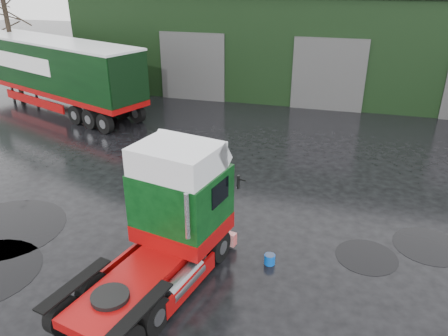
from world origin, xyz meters
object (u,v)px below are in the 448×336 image
(warehouse, at_px, (336,38))
(tree_left, at_px, (8,26))
(tree_back_a, at_px, (251,0))
(tree_back_b, at_px, (443,17))
(hero_tractor, at_px, (145,232))
(wash_bucket, at_px, (270,259))
(trailer_left, at_px, (55,75))

(warehouse, height_order, tree_left, tree_left)
(tree_back_a, distance_m, tree_back_b, 16.03)
(warehouse, bearing_deg, tree_back_a, 128.66)
(hero_tractor, xyz_separation_m, tree_back_a, (-4.80, 33.00, 3.01))
(warehouse, relative_size, tree_back_b, 4.32)
(tree_back_a, bearing_deg, wash_bucket, -76.43)
(warehouse, height_order, trailer_left, warehouse)
(tree_left, relative_size, tree_back_b, 1.13)
(tree_back_b, bearing_deg, warehouse, -128.66)
(tree_back_b, bearing_deg, tree_left, -146.31)
(wash_bucket, distance_m, tree_back_b, 32.42)
(warehouse, relative_size, hero_tractor, 5.77)
(warehouse, relative_size, trailer_left, 2.56)
(warehouse, bearing_deg, tree_left, -157.17)
(trailer_left, xyz_separation_m, wash_bucket, (14.24, -11.08, -1.82))
(hero_tractor, xyz_separation_m, tree_back_b, (11.20, 33.00, 2.01))
(warehouse, bearing_deg, hero_tractor, -97.92)
(hero_tractor, bearing_deg, wash_bucket, 47.75)
(hero_tractor, xyz_separation_m, wash_bucket, (2.70, 1.92, -1.60))
(trailer_left, xyz_separation_m, tree_back_a, (6.74, 20.00, 2.79))
(wash_bucket, relative_size, tree_back_a, 0.03)
(warehouse, distance_m, hero_tractor, 23.26)
(hero_tractor, height_order, wash_bucket, hero_tractor)
(tree_left, distance_m, tree_back_a, 21.10)
(trailer_left, bearing_deg, tree_back_b, -27.06)
(wash_bucket, relative_size, tree_left, 0.04)
(hero_tractor, bearing_deg, tree_back_a, 110.62)
(tree_back_a, height_order, tree_back_b, tree_back_a)
(tree_back_b, bearing_deg, wash_bucket, -105.29)
(trailer_left, bearing_deg, tree_left, 86.48)
(hero_tractor, relative_size, tree_back_a, 0.59)
(hero_tractor, relative_size, tree_left, 0.66)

